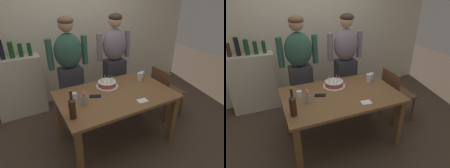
% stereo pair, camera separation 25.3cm
% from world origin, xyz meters
% --- Properties ---
extents(ground_plane, '(10.00, 10.00, 0.00)m').
position_xyz_m(ground_plane, '(0.00, 0.00, 0.00)').
color(ground_plane, '#47382B').
extents(back_wall, '(5.20, 0.10, 2.60)m').
position_xyz_m(back_wall, '(0.00, 1.55, 1.30)').
color(back_wall, beige).
rests_on(back_wall, ground_plane).
extents(dining_table, '(1.50, 0.96, 0.74)m').
position_xyz_m(dining_table, '(0.00, 0.00, 0.64)').
color(dining_table, brown).
rests_on(dining_table, ground_plane).
extents(birthday_cake, '(0.32, 0.32, 0.14)m').
position_xyz_m(birthday_cake, '(-0.00, 0.24, 0.78)').
color(birthday_cake, white).
rests_on(birthday_cake, dining_table).
extents(water_glass_near, '(0.07, 0.07, 0.09)m').
position_xyz_m(water_glass_near, '(0.63, 0.27, 0.79)').
color(water_glass_near, silver).
rests_on(water_glass_near, dining_table).
extents(water_glass_far, '(0.07, 0.07, 0.09)m').
position_xyz_m(water_glass_far, '(-0.52, 0.11, 0.79)').
color(water_glass_far, silver).
rests_on(water_glass_far, dining_table).
extents(water_glass_side, '(0.08, 0.08, 0.12)m').
position_xyz_m(water_glass_side, '(0.53, 0.19, 0.80)').
color(water_glass_side, silver).
rests_on(water_glass_side, dining_table).
extents(wine_bottle, '(0.07, 0.07, 0.33)m').
position_xyz_m(wine_bottle, '(-0.66, -0.24, 0.87)').
color(wine_bottle, '#382314').
rests_on(wine_bottle, dining_table).
extents(cell_phone, '(0.16, 0.12, 0.01)m').
position_xyz_m(cell_phone, '(-0.27, 0.06, 0.74)').
color(cell_phone, black).
rests_on(cell_phone, dining_table).
extents(napkin_stack, '(0.13, 0.10, 0.01)m').
position_xyz_m(napkin_stack, '(0.20, -0.32, 0.74)').
color(napkin_stack, white).
rests_on(napkin_stack, dining_table).
extents(flower_vase, '(0.07, 0.07, 0.18)m').
position_xyz_m(flower_vase, '(-0.45, -0.05, 0.82)').
color(flower_vase, '#999E93').
rests_on(flower_vase, dining_table).
extents(person_man_bearded, '(0.61, 0.27, 1.66)m').
position_xyz_m(person_man_bearded, '(-0.37, 0.74, 0.87)').
color(person_man_bearded, '#33333D').
rests_on(person_man_bearded, ground_plane).
extents(person_woman_cardigan, '(0.61, 0.27, 1.66)m').
position_xyz_m(person_woman_cardigan, '(0.40, 0.74, 0.87)').
color(person_woman_cardigan, '#33333D').
rests_on(person_woman_cardigan, ground_plane).
extents(dining_chair, '(0.42, 0.42, 0.87)m').
position_xyz_m(dining_chair, '(0.97, 0.11, 0.52)').
color(dining_chair, brown).
rests_on(dining_chair, ground_plane).
extents(shelf_cabinet, '(0.77, 0.30, 1.31)m').
position_xyz_m(shelf_cabinet, '(-1.08, 1.33, 0.52)').
color(shelf_cabinet, beige).
rests_on(shelf_cabinet, ground_plane).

